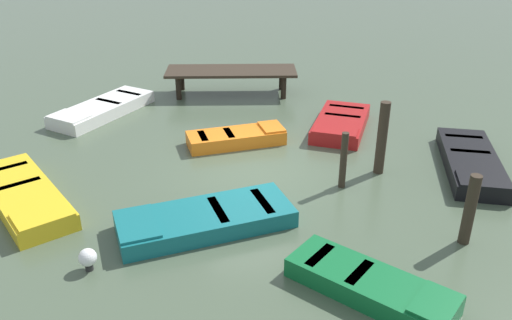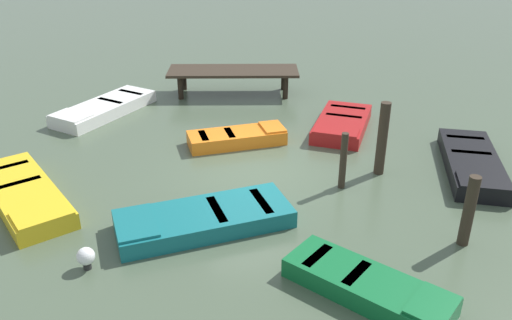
% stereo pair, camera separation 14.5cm
% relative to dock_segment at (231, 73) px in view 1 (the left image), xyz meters
% --- Properties ---
extents(ground_plane, '(80.00, 80.00, 0.00)m').
position_rel_dock_segment_xyz_m(ground_plane, '(1.29, -6.43, -0.83)').
color(ground_plane, '#475642').
extents(dock_segment, '(4.96, 1.96, 0.95)m').
position_rel_dock_segment_xyz_m(dock_segment, '(0.00, 0.00, 0.00)').
color(dock_segment, '#33281E').
rests_on(dock_segment, ground_plane).
extents(rowboat_green, '(3.17, 2.66, 0.46)m').
position_rel_dock_segment_xyz_m(rowboat_green, '(3.69, -11.29, -0.61)').
color(rowboat_green, '#0F602D').
rests_on(rowboat_green, ground_plane).
extents(rowboat_teal, '(4.14, 2.92, 0.46)m').
position_rel_dock_segment_xyz_m(rowboat_teal, '(0.30, -9.21, -0.61)').
color(rowboat_teal, '#14666B').
rests_on(rowboat_teal, ground_plane).
extents(rowboat_orange, '(3.06, 1.95, 0.46)m').
position_rel_dock_segment_xyz_m(rowboat_orange, '(0.61, -4.63, -0.61)').
color(rowboat_orange, orange).
rests_on(rowboat_orange, ground_plane).
extents(rowboat_black, '(1.82, 3.95, 0.46)m').
position_rel_dock_segment_xyz_m(rowboat_black, '(7.13, -5.95, -0.61)').
color(rowboat_black, black).
rests_on(rowboat_black, ground_plane).
extents(rowboat_white, '(2.89, 4.02, 0.46)m').
position_rel_dock_segment_xyz_m(rowboat_white, '(-4.21, -2.45, -0.61)').
color(rowboat_white, silver).
rests_on(rowboat_white, ground_plane).
extents(rowboat_yellow, '(3.61, 3.90, 0.46)m').
position_rel_dock_segment_xyz_m(rowboat_yellow, '(-4.19, -8.42, -0.61)').
color(rowboat_yellow, gold).
rests_on(rowboat_yellow, ground_plane).
extents(rowboat_red, '(2.19, 3.34, 0.46)m').
position_rel_dock_segment_xyz_m(rowboat_red, '(3.84, -3.33, -0.61)').
color(rowboat_red, maroon).
rests_on(rowboat_red, ground_plane).
extents(mooring_piling_far_right, '(0.17, 0.17, 1.50)m').
position_rel_dock_segment_xyz_m(mooring_piling_far_right, '(3.53, -7.15, -0.08)').
color(mooring_piling_far_right, '#33281E').
rests_on(mooring_piling_far_right, ground_plane).
extents(mooring_piling_center, '(0.24, 0.24, 1.61)m').
position_rel_dock_segment_xyz_m(mooring_piling_center, '(5.91, -9.47, -0.02)').
color(mooring_piling_center, '#33281E').
rests_on(mooring_piling_center, ground_plane).
extents(mooring_piling_mid_left, '(0.27, 0.27, 2.00)m').
position_rel_dock_segment_xyz_m(mooring_piling_mid_left, '(4.59, -6.28, 0.17)').
color(mooring_piling_mid_left, '#33281E').
rests_on(mooring_piling_mid_left, ground_plane).
extents(marker_buoy, '(0.36, 0.36, 0.48)m').
position_rel_dock_segment_xyz_m(marker_buoy, '(-1.76, -10.85, -0.54)').
color(marker_buoy, '#262626').
rests_on(marker_buoy, ground_plane).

